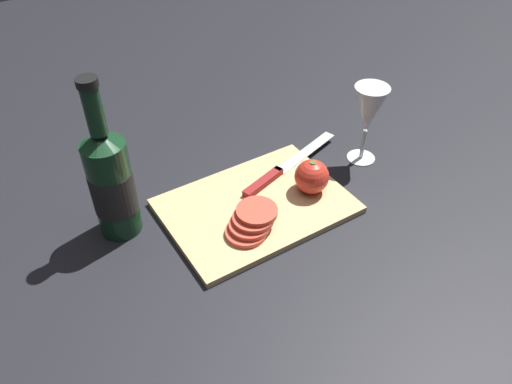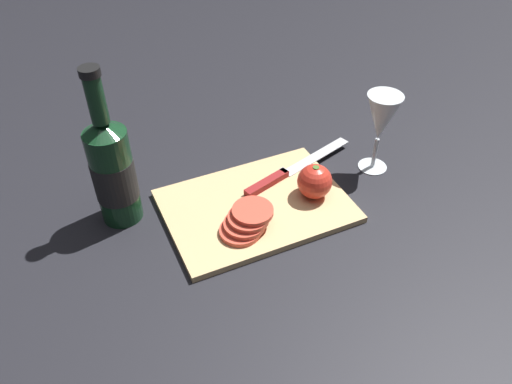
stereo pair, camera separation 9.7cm
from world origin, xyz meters
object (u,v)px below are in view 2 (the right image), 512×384
at_px(wine_glass, 381,120).
at_px(whole_tomato, 315,181).
at_px(knife, 280,176).
at_px(wine_bottle, 113,171).
at_px(tomato_slice_stack_near, 246,221).

height_order(wine_glass, whole_tomato, wine_glass).
xyz_separation_m(wine_glass, knife, (0.21, -0.04, -0.10)).
relative_size(wine_bottle, tomato_slice_stack_near, 2.91).
distance_m(wine_bottle, wine_glass, 0.54).
bearing_deg(whole_tomato, wine_bottle, -17.90).
bearing_deg(knife, whole_tomato, -81.32).
relative_size(whole_tomato, knife, 0.24).
bearing_deg(wine_glass, tomato_slice_stack_near, 12.03).
relative_size(wine_bottle, wine_glass, 1.77).
bearing_deg(wine_bottle, whole_tomato, 162.10).
distance_m(wine_glass, tomato_slice_stack_near, 0.36).
bearing_deg(whole_tomato, wine_glass, -166.90).
bearing_deg(tomato_slice_stack_near, knife, -139.32).
relative_size(wine_glass, whole_tomato, 2.52).
height_order(whole_tomato, tomato_slice_stack_near, whole_tomato).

